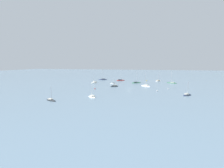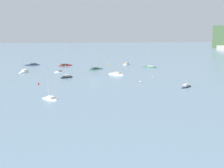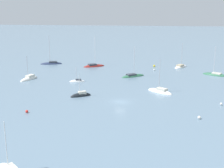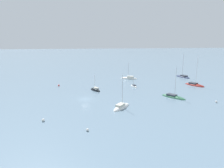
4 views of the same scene
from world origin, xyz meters
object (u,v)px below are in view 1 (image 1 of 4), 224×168
sailboat_9 (158,81)px  mooring_buoy_0 (147,81)px  sailboat_11 (51,100)px  mooring_buoy_4 (95,89)px  sailboat_6 (136,83)px  sailboat_8 (146,86)px  mooring_buoy_2 (146,81)px  sailboat_10 (113,84)px  sailboat_3 (114,86)px  sailboat_4 (187,95)px  mooring_buoy_1 (157,91)px  sailboat_0 (94,83)px  sailboat_2 (172,83)px  mooring_buoy_3 (168,89)px  sailboat_1 (103,80)px  sailboat_7 (121,80)px  sailboat_5 (92,97)px

sailboat_9 → mooring_buoy_0: bearing=125.2°
sailboat_11 → mooring_buoy_4: size_ratio=10.46×
sailboat_6 → sailboat_9: 26.13m
sailboat_8 → mooring_buoy_2: (-30.09, -1.32, 0.21)m
sailboat_9 → sailboat_10: size_ratio=1.85×
sailboat_6 → mooring_buoy_4: (40.32, -22.10, 0.25)m
sailboat_3 → sailboat_8: size_ratio=0.68×
mooring_buoy_4 → sailboat_11: bearing=-11.6°
sailboat_4 → sailboat_9: 69.89m
sailboat_3 → sailboat_4: size_ratio=0.91×
sailboat_9 → mooring_buoy_1: bearing=-149.5°
sailboat_0 → sailboat_2: sailboat_2 is taller
sailboat_11 → mooring_buoy_1: bearing=63.7°
sailboat_2 → sailboat_4: (55.29, 2.86, 0.06)m
sailboat_4 → mooring_buoy_3: 22.00m
mooring_buoy_3 → mooring_buoy_4: bearing=-76.2°
sailboat_10 → mooring_buoy_2: (-20.55, 24.84, 0.25)m
sailboat_1 → mooring_buoy_0: sailboat_1 is taller
sailboat_2 → sailboat_3: size_ratio=1.51×
sailboat_7 → sailboat_10: sailboat_7 is taller
sailboat_3 → sailboat_6: (-25.67, 12.70, -0.01)m
sailboat_0 → sailboat_3: bearing=69.3°
sailboat_0 → sailboat_7: size_ratio=0.68×
sailboat_3 → sailboat_4: bearing=120.6°
mooring_buoy_0 → sailboat_10: bearing=-41.6°
sailboat_8 → mooring_buoy_4: (21.09, -30.87, 0.23)m
sailboat_5 → sailboat_8: size_ratio=0.81×
mooring_buoy_1 → sailboat_2: bearing=165.2°
sailboat_9 → mooring_buoy_1: sailboat_9 is taller
sailboat_0 → mooring_buoy_2: bearing=133.1°
sailboat_6 → sailboat_10: bearing=173.3°
mooring_buoy_2 → mooring_buoy_4: 59.10m
sailboat_11 → mooring_buoy_1: size_ratio=9.91×
sailboat_2 → sailboat_6: (5.67, -28.59, 0.02)m
sailboat_8 → mooring_buoy_2: sailboat_8 is taller
sailboat_5 → sailboat_6: size_ratio=0.77×
sailboat_1 → mooring_buoy_0: size_ratio=15.20×
sailboat_4 → sailboat_3: bearing=106.1°
sailboat_0 → sailboat_3: (17.35, 21.37, -0.01)m
mooring_buoy_0 → mooring_buoy_1: (58.04, 9.04, -0.06)m
sailboat_2 → sailboat_11: bearing=83.9°
sailboat_9 → mooring_buoy_4: sailboat_9 is taller
sailboat_9 → mooring_buoy_0: 10.46m
sailboat_3 → sailboat_6: 28.64m
sailboat_3 → sailboat_8: sailboat_8 is taller
sailboat_4 → sailboat_11: size_ratio=1.10×
sailboat_2 → mooring_buoy_3: (34.81, -5.17, 0.24)m
sailboat_5 → sailboat_11: bearing=81.5°
sailboat_2 → sailboat_9: sailboat_2 is taller
sailboat_8 → mooring_buoy_4: sailboat_8 is taller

